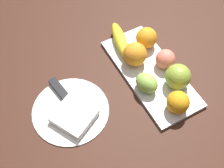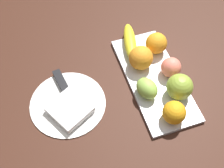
% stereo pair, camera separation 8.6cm
% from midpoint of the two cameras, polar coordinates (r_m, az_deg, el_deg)
% --- Properties ---
extents(ground_plane, '(2.40, 2.40, 0.00)m').
position_cam_midpoint_polar(ground_plane, '(0.95, 8.75, 2.75)').
color(ground_plane, '#381C12').
extents(fruit_tray, '(0.36, 0.16, 0.01)m').
position_cam_midpoint_polar(fruit_tray, '(0.93, 10.79, 0.81)').
color(fruit_tray, silver).
rests_on(fruit_tray, ground_plane).
extents(apple, '(0.08, 0.08, 0.08)m').
position_cam_midpoint_polar(apple, '(0.87, 15.75, -0.74)').
color(apple, '#8AA636').
rests_on(apple, fruit_tray).
extents(banana, '(0.16, 0.08, 0.04)m').
position_cam_midpoint_polar(banana, '(0.97, 6.06, 7.93)').
color(banana, yellow).
rests_on(banana, fruit_tray).
extents(orange_near_apple, '(0.07, 0.07, 0.07)m').
position_cam_midpoint_polar(orange_near_apple, '(0.96, 11.16, 7.59)').
color(orange_near_apple, orange).
rests_on(orange_near_apple, fruit_tray).
extents(orange_near_banana, '(0.07, 0.07, 0.07)m').
position_cam_midpoint_polar(orange_near_banana, '(0.83, 14.89, -5.61)').
color(orange_near_banana, orange).
rests_on(orange_near_banana, fruit_tray).
extents(orange_center, '(0.08, 0.08, 0.08)m').
position_cam_midpoint_polar(orange_center, '(0.91, 8.32, 4.85)').
color(orange_center, orange).
rests_on(orange_center, fruit_tray).
extents(peach, '(0.06, 0.06, 0.06)m').
position_cam_midpoint_polar(peach, '(0.92, 14.02, 2.97)').
color(peach, '#E77460').
rests_on(peach, fruit_tray).
extents(grape_bunch, '(0.09, 0.07, 0.05)m').
position_cam_midpoint_polar(grape_bunch, '(0.86, 9.63, -1.04)').
color(grape_bunch, '#8EB748').
rests_on(grape_bunch, fruit_tray).
extents(dinner_plate, '(0.22, 0.22, 0.01)m').
position_cam_midpoint_polar(dinner_plate, '(0.87, -5.82, -3.97)').
color(dinner_plate, white).
rests_on(dinner_plate, ground_plane).
extents(folded_napkin, '(0.14, 0.14, 0.02)m').
position_cam_midpoint_polar(folded_napkin, '(0.84, -5.40, -5.08)').
color(folded_napkin, white).
rests_on(folded_napkin, dinner_plate).
extents(knife, '(0.18, 0.05, 0.01)m').
position_cam_midpoint_polar(knife, '(0.89, -6.75, -0.52)').
color(knife, silver).
rests_on(knife, dinner_plate).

